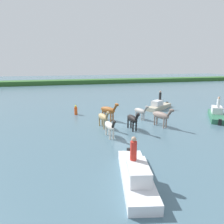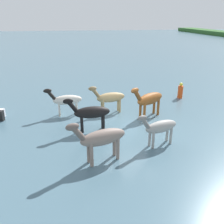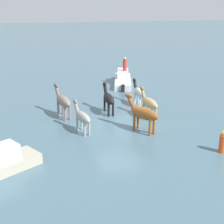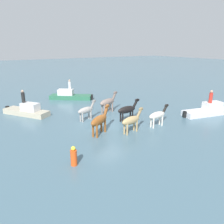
# 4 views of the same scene
# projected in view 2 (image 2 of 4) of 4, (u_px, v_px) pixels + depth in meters

# --- Properties ---
(ground_plane) EXTENTS (186.21, 186.21, 0.00)m
(ground_plane) POSITION_uv_depth(u_px,v_px,m) (130.00, 126.00, 13.28)
(ground_plane) COLOR #476675
(horse_rear_stallion) EXTENTS (0.83, 2.30, 1.78)m
(horse_rear_stallion) POSITION_uv_depth(u_px,v_px,m) (110.00, 98.00, 14.75)
(horse_rear_stallion) COLOR tan
(horse_rear_stallion) RESTS_ON ground_plane
(horse_dark_mare) EXTENTS (0.96, 2.14, 1.66)m
(horse_dark_mare) POSITION_uv_depth(u_px,v_px,m) (160.00, 127.00, 10.99)
(horse_dark_mare) COLOR #9E9993
(horse_dark_mare) RESTS_ON ground_plane
(horse_mid_herd) EXTENTS (0.62, 2.36, 1.83)m
(horse_mid_herd) POSITION_uv_depth(u_px,v_px,m) (91.00, 113.00, 12.38)
(horse_mid_herd) COLOR black
(horse_mid_herd) RESTS_ON ground_plane
(horse_dun_straggler) EXTENTS (1.63, 2.42, 2.00)m
(horse_dun_straggler) POSITION_uv_depth(u_px,v_px,m) (149.00, 99.00, 14.08)
(horse_dun_straggler) COLOR brown
(horse_dun_straggler) RESTS_ON ground_plane
(horse_lead) EXTENTS (0.61, 2.20, 1.71)m
(horse_lead) POSITION_uv_depth(u_px,v_px,m) (66.00, 100.00, 14.42)
(horse_lead) COLOR silver
(horse_lead) RESTS_ON ground_plane
(horse_chestnut_trailing) EXTENTS (1.13, 2.49, 1.94)m
(horse_chestnut_trailing) POSITION_uv_depth(u_px,v_px,m) (101.00, 138.00, 9.69)
(horse_chestnut_trailing) COLOR gray
(horse_chestnut_trailing) RESTS_ON ground_plane
(buoy_channel_marker) EXTENTS (0.36, 0.36, 1.14)m
(buoy_channel_marker) POSITION_uv_depth(u_px,v_px,m) (180.00, 91.00, 17.62)
(buoy_channel_marker) COLOR #E54C19
(buoy_channel_marker) RESTS_ON ground_plane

